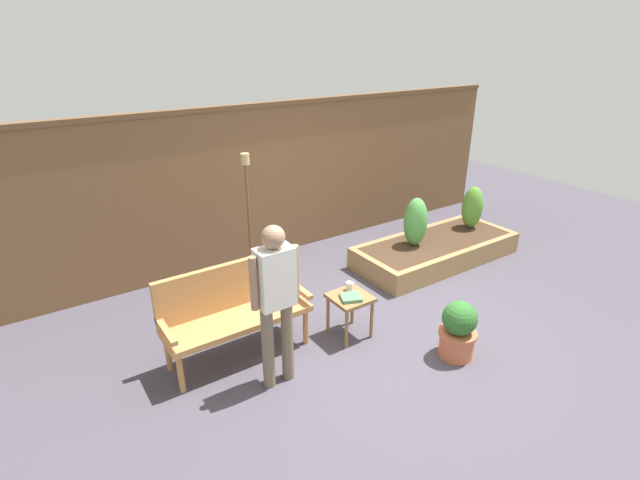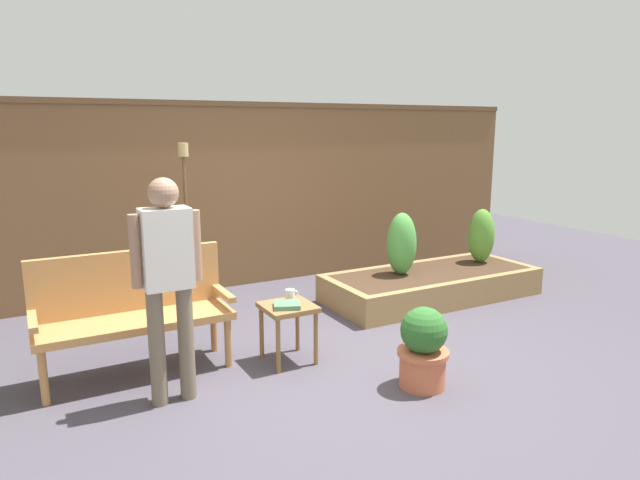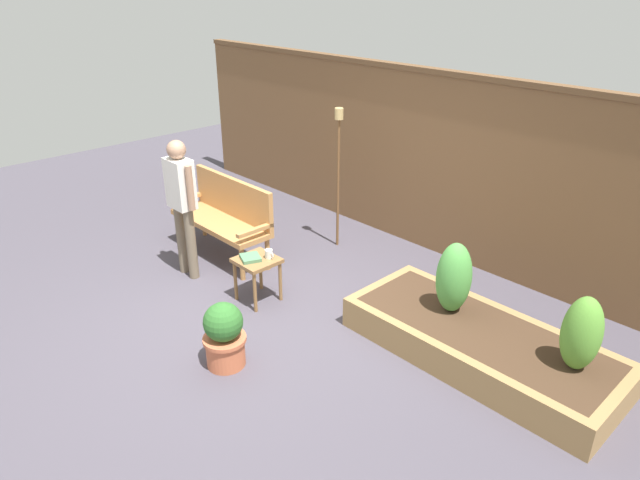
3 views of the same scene
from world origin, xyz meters
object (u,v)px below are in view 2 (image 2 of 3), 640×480
(side_table, at_px, (288,315))
(potted_boxwood, at_px, (423,347))
(garden_bench, at_px, (133,304))
(shrub_far_corner, at_px, (481,236))
(shrub_near_bench, at_px, (402,244))
(cup_on_table, at_px, (290,295))
(person_by_bench, at_px, (168,271))
(book_on_table, at_px, (287,305))
(tiki_torch, at_px, (185,199))

(side_table, bearing_deg, potted_boxwood, -52.76)
(garden_bench, bearing_deg, shrub_far_corner, 6.34)
(potted_boxwood, height_order, shrub_near_bench, shrub_near_bench)
(cup_on_table, distance_m, person_by_bench, 1.18)
(side_table, bearing_deg, person_by_bench, -167.29)
(shrub_near_bench, xyz_separation_m, shrub_far_corner, (1.16, -0.00, -0.02))
(book_on_table, bearing_deg, person_by_bench, -147.01)
(cup_on_table, relative_size, potted_boxwood, 0.19)
(potted_boxwood, distance_m, person_by_bench, 1.89)
(book_on_table, distance_m, tiki_torch, 1.77)
(book_on_table, distance_m, shrub_near_bench, 2.03)
(book_on_table, distance_m, potted_boxwood, 1.10)
(shrub_near_bench, bearing_deg, person_by_bench, -158.44)
(garden_bench, height_order, side_table, garden_bench)
(potted_boxwood, distance_m, tiki_torch, 2.78)
(cup_on_table, xyz_separation_m, shrub_near_bench, (1.70, 0.76, 0.11))
(book_on_table, height_order, person_by_bench, person_by_bench)
(shrub_far_corner, bearing_deg, tiki_torch, 168.38)
(book_on_table, relative_size, potted_boxwood, 0.34)
(side_table, distance_m, book_on_table, 0.12)
(potted_boxwood, bearing_deg, garden_bench, 144.12)
(garden_bench, relative_size, tiki_torch, 0.83)
(garden_bench, xyz_separation_m, side_table, (1.12, -0.42, -0.15))
(tiki_torch, bearing_deg, garden_bench, -123.64)
(cup_on_table, bearing_deg, side_table, -124.42)
(garden_bench, relative_size, shrub_far_corner, 2.27)
(potted_boxwood, bearing_deg, shrub_far_corner, 37.71)
(side_table, bearing_deg, cup_on_table, 55.58)
(side_table, height_order, shrub_far_corner, shrub_far_corner)
(cup_on_table, bearing_deg, shrub_near_bench, 24.18)
(book_on_table, relative_size, tiki_torch, 0.12)
(side_table, height_order, tiki_torch, tiki_torch)
(shrub_far_corner, bearing_deg, cup_on_table, -165.07)
(shrub_near_bench, bearing_deg, potted_boxwood, -122.17)
(cup_on_table, height_order, person_by_bench, person_by_bench)
(shrub_far_corner, relative_size, tiki_torch, 0.37)
(garden_bench, xyz_separation_m, shrub_far_corner, (4.05, 0.45, 0.07))
(cup_on_table, distance_m, shrub_far_corner, 2.96)
(potted_boxwood, bearing_deg, book_on_table, 130.30)
(book_on_table, bearing_deg, shrub_far_corner, 40.11)
(garden_bench, height_order, shrub_far_corner, garden_bench)
(side_table, relative_size, cup_on_table, 4.14)
(side_table, distance_m, tiki_torch, 1.77)
(shrub_far_corner, distance_m, person_by_bench, 4.08)
(book_on_table, bearing_deg, cup_on_table, 79.26)
(book_on_table, bearing_deg, side_table, 80.90)
(tiki_torch, bearing_deg, side_table, -76.45)
(book_on_table, relative_size, shrub_near_bench, 0.30)
(cup_on_table, height_order, book_on_table, cup_on_table)
(garden_bench, height_order, cup_on_table, garden_bench)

